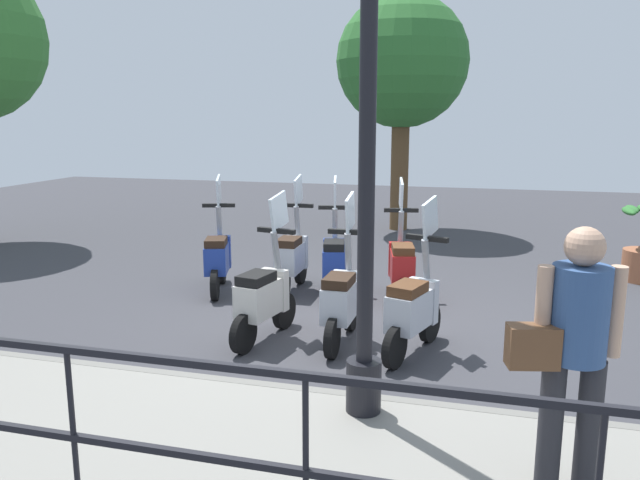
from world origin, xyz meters
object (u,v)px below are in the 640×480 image
at_px(scooter_near_2, 264,296).
at_px(scooter_far_0, 402,264).
at_px(scooter_far_3, 218,256).
at_px(lamp_post_near, 367,161).
at_px(scooter_near_1, 342,299).
at_px(scooter_far_1, 334,260).
at_px(scooter_near_0, 414,308).
at_px(pedestrian_with_bag, 573,342).
at_px(scooter_far_2, 292,256).
at_px(tree_distant, 402,63).

xyz_separation_m(scooter_near_2, scooter_far_0, (1.78, -1.19, 0.00)).
bearing_deg(scooter_near_2, scooter_far_3, 48.77).
bearing_deg(scooter_far_0, lamp_post_near, 170.93).
bearing_deg(scooter_near_1, scooter_far_1, 16.84).
xyz_separation_m(scooter_near_1, scooter_far_3, (1.46, 2.04, 0.00)).
relative_size(lamp_post_near, scooter_near_1, 2.74).
bearing_deg(scooter_near_0, scooter_near_1, 99.06).
xyz_separation_m(pedestrian_with_bag, scooter_near_2, (2.29, 2.70, -0.60)).
relative_size(scooter_near_2, scooter_far_0, 1.00).
height_order(scooter_near_1, scooter_far_2, same).
relative_size(scooter_near_0, scooter_near_1, 1.00).
bearing_deg(scooter_far_1, pedestrian_with_bag, -162.09).
bearing_deg(scooter_near_1, scooter_near_0, -98.22).
xyz_separation_m(scooter_near_0, scooter_far_2, (1.83, 1.83, 0.00)).
bearing_deg(scooter_far_3, lamp_post_near, -158.25).
relative_size(lamp_post_near, pedestrian_with_bag, 2.66).
xyz_separation_m(pedestrian_with_bag, scooter_far_3, (3.87, 3.93, -0.60)).
relative_size(scooter_near_2, scooter_far_3, 1.00).
height_order(pedestrian_with_bag, scooter_far_1, pedestrian_with_bag).
height_order(scooter_far_0, scooter_far_1, same).
relative_size(pedestrian_with_bag, scooter_near_0, 1.03).
xyz_separation_m(scooter_near_1, scooter_far_2, (1.72, 1.08, 0.00)).
bearing_deg(tree_distant, scooter_near_2, 176.31).
height_order(scooter_near_0, scooter_far_2, same).
distance_m(scooter_near_2, scooter_far_1, 1.82).
relative_size(scooter_near_2, scooter_far_1, 1.00).
bearing_deg(pedestrian_with_bag, scooter_far_1, 17.17).
bearing_deg(scooter_far_3, pedestrian_with_bag, -152.19).
relative_size(scooter_far_1, scooter_far_3, 1.00).
height_order(tree_distant, scooter_far_3, tree_distant).
height_order(tree_distant, scooter_far_2, tree_distant).
bearing_deg(scooter_near_0, scooter_far_1, 52.43).
bearing_deg(pedestrian_with_bag, scooter_near_0, 13.41).
bearing_deg(scooter_near_0, lamp_post_near, -168.77).
height_order(pedestrian_with_bag, tree_distant, tree_distant).
distance_m(lamp_post_near, scooter_near_1, 2.37).
relative_size(pedestrian_with_bag, scooter_far_2, 1.03).
bearing_deg(pedestrian_with_bag, scooter_far_0, 7.19).
xyz_separation_m(tree_distant, scooter_far_2, (-5.03, 0.72, -2.85)).
height_order(tree_distant, scooter_near_1, tree_distant).
distance_m(pedestrian_with_bag, scooter_near_1, 3.12).
bearing_deg(scooter_far_1, scooter_far_3, 85.35).
bearing_deg(scooter_far_0, scooter_far_2, 75.71).
distance_m(lamp_post_near, scooter_far_1, 3.86).
xyz_separation_m(tree_distant, scooter_far_0, (-5.09, -0.75, -2.85)).
relative_size(scooter_near_1, scooter_far_1, 1.00).
relative_size(scooter_far_0, scooter_far_3, 1.00).
xyz_separation_m(scooter_near_2, scooter_far_2, (1.84, 0.28, 0.00)).
height_order(pedestrian_with_bag, scooter_near_1, pedestrian_with_bag).
xyz_separation_m(scooter_far_0, scooter_far_2, (0.06, 1.47, 0.00)).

